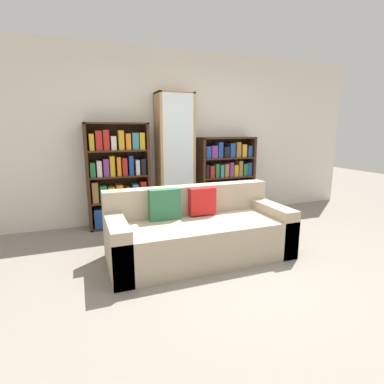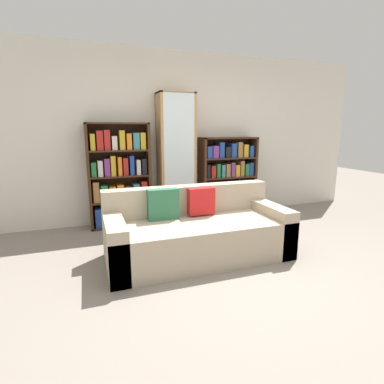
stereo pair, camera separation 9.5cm
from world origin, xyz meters
name	(u,v)px [view 2 (the right image)]	position (x,y,z in m)	size (l,w,h in m)	color
ground_plane	(243,275)	(0.00, 0.00, 0.00)	(16.00, 16.00, 0.00)	gray
wall_back	(177,137)	(0.00, 2.31, 1.35)	(6.90, 0.06, 2.70)	silver
couch	(197,233)	(-0.28, 0.62, 0.29)	(2.09, 0.91, 0.81)	tan
bookshelf_left	(119,178)	(-0.99, 2.11, 0.75)	(0.92, 0.32, 1.57)	#3D2314
display_cabinet	(176,160)	(-0.08, 2.09, 1.00)	(0.56, 0.36, 2.03)	#AD7F4C
bookshelf_right	(228,178)	(0.85, 2.11, 0.65)	(0.99, 0.32, 1.35)	#3D2314
wine_bottle	(213,218)	(0.32, 1.51, 0.16)	(0.07, 0.07, 0.39)	#143819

